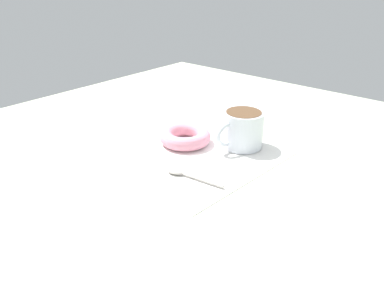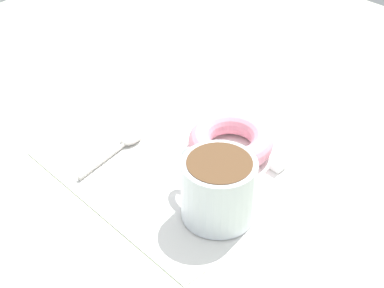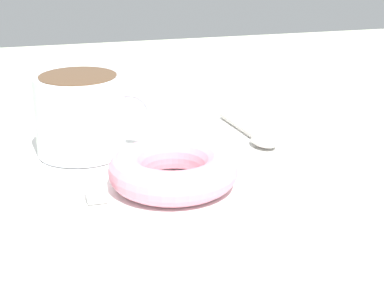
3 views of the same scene
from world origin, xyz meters
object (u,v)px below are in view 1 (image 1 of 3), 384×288
object	(u,v)px
donut	(185,136)
spoon	(182,173)
sugar_cube	(200,129)
coffee_cup	(242,129)

from	to	relation	value
donut	spoon	xyz separation A→B (cm)	(-8.93, 10.92, -1.07)
spoon	sugar_cube	distance (cm)	20.37
coffee_cup	sugar_cube	distance (cm)	11.90
sugar_cube	donut	bearing A→B (deg)	100.54
coffee_cup	spoon	distance (cm)	17.93
coffee_cup	sugar_cube	bearing A→B (deg)	-0.61
coffee_cup	donut	size ratio (longest dim) A/B	1.04
coffee_cup	spoon	world-z (taller)	coffee_cup
donut	sugar_cube	xyz separation A→B (cm)	(1.25, -6.73, -0.67)
donut	sugar_cube	world-z (taller)	donut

